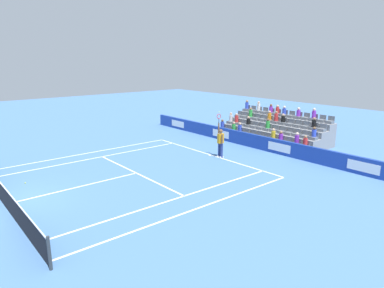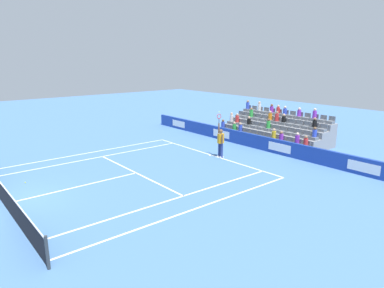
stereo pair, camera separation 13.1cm
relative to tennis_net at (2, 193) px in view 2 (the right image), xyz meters
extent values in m
plane|color=#4C7AB2|center=(0.00, 0.00, -0.49)|extent=(80.00, 80.00, 0.00)
cube|color=white|center=(0.00, -11.89, -0.49)|extent=(10.97, 0.10, 0.01)
cube|color=white|center=(0.00, -6.40, -0.49)|extent=(8.23, 0.10, 0.01)
cube|color=white|center=(0.00, -3.20, -0.49)|extent=(0.10, 6.40, 0.01)
cube|color=white|center=(4.12, -5.95, -0.49)|extent=(0.10, 11.89, 0.01)
cube|color=white|center=(-4.12, -5.95, -0.49)|extent=(0.10, 11.89, 0.01)
cube|color=white|center=(5.49, -5.95, -0.49)|extent=(0.10, 11.89, 0.01)
cube|color=white|center=(-5.49, -5.95, -0.49)|extent=(0.10, 11.89, 0.01)
cube|color=white|center=(0.00, -11.79, -0.49)|extent=(0.10, 0.20, 0.01)
cube|color=#193899|center=(0.00, -15.42, -0.02)|extent=(21.19, 0.20, 0.94)
cube|color=white|center=(-7.95, -15.31, -0.02)|extent=(1.69, 0.01, 0.53)
cube|color=white|center=(-2.65, -15.31, -0.02)|extent=(1.69, 0.01, 0.53)
cube|color=white|center=(2.65, -15.31, -0.02)|extent=(1.69, 0.01, 0.53)
cube|color=white|center=(7.95, -15.31, -0.02)|extent=(1.69, 0.01, 0.53)
cylinder|color=#33383D|center=(-5.94, 0.00, 0.04)|extent=(0.10, 0.10, 1.07)
cube|color=black|center=(0.00, 0.00, -0.03)|extent=(11.77, 0.02, 0.92)
cube|color=white|center=(0.00, 0.00, 0.45)|extent=(11.77, 0.04, 0.04)
cylinder|color=navy|center=(-0.82, -11.98, -0.04)|extent=(0.16, 0.16, 0.90)
cylinder|color=navy|center=(-0.58, -12.02, -0.04)|extent=(0.16, 0.16, 0.90)
cube|color=white|center=(-0.82, -11.98, -0.45)|extent=(0.16, 0.27, 0.08)
cube|color=white|center=(-0.58, -12.02, -0.45)|extent=(0.16, 0.27, 0.08)
cube|color=orange|center=(-0.70, -12.00, 0.71)|extent=(0.27, 0.39, 0.60)
sphere|color=brown|center=(-0.70, -12.00, 1.17)|extent=(0.24, 0.24, 0.24)
cylinder|color=brown|center=(-0.48, -12.03, 1.32)|extent=(0.09, 0.09, 0.62)
cylinder|color=brown|center=(-0.91, -11.92, 0.73)|extent=(0.09, 0.09, 0.56)
cylinder|color=black|center=(-0.48, -12.03, 1.77)|extent=(0.04, 0.04, 0.28)
torus|color=red|center=(-0.48, -12.03, 2.05)|extent=(0.07, 0.31, 0.31)
sphere|color=#D1E533|center=(-0.48, -12.03, 2.33)|extent=(0.07, 0.07, 0.07)
cube|color=gray|center=(0.00, -16.49, -0.28)|extent=(8.06, 0.95, 0.42)
cube|color=slate|center=(-3.72, -16.49, 0.03)|extent=(0.48, 0.44, 0.20)
cube|color=slate|center=(-3.72, -16.69, 0.28)|extent=(0.48, 0.04, 0.30)
cube|color=slate|center=(-3.10, -16.49, 0.03)|extent=(0.48, 0.44, 0.20)
cube|color=slate|center=(-3.10, -16.69, 0.28)|extent=(0.48, 0.04, 0.30)
cube|color=slate|center=(-2.48, -16.49, 0.03)|extent=(0.48, 0.44, 0.20)
cube|color=slate|center=(-2.48, -16.69, 0.28)|extent=(0.48, 0.04, 0.30)
cube|color=slate|center=(-1.86, -16.49, 0.03)|extent=(0.48, 0.44, 0.20)
cube|color=slate|center=(-1.86, -16.69, 0.28)|extent=(0.48, 0.04, 0.30)
cube|color=slate|center=(-1.24, -16.49, 0.03)|extent=(0.48, 0.44, 0.20)
cube|color=slate|center=(-1.24, -16.69, 0.28)|extent=(0.48, 0.04, 0.30)
cube|color=slate|center=(-0.62, -16.49, 0.03)|extent=(0.48, 0.44, 0.20)
cube|color=slate|center=(-0.62, -16.69, 0.28)|extent=(0.48, 0.04, 0.30)
cube|color=slate|center=(0.00, -16.49, 0.03)|extent=(0.48, 0.44, 0.20)
cube|color=slate|center=(0.00, -16.69, 0.28)|extent=(0.48, 0.04, 0.30)
cube|color=slate|center=(0.62, -16.49, 0.03)|extent=(0.48, 0.44, 0.20)
cube|color=slate|center=(0.62, -16.69, 0.28)|extent=(0.48, 0.04, 0.30)
cube|color=slate|center=(1.24, -16.49, 0.03)|extent=(0.48, 0.44, 0.20)
cube|color=slate|center=(1.24, -16.69, 0.28)|extent=(0.48, 0.04, 0.30)
cube|color=slate|center=(1.86, -16.49, 0.03)|extent=(0.48, 0.44, 0.20)
cube|color=slate|center=(1.86, -16.69, 0.28)|extent=(0.48, 0.04, 0.30)
cube|color=slate|center=(2.48, -16.49, 0.03)|extent=(0.48, 0.44, 0.20)
cube|color=slate|center=(2.48, -16.69, 0.28)|extent=(0.48, 0.04, 0.30)
cube|color=slate|center=(3.10, -16.49, 0.03)|extent=(0.48, 0.44, 0.20)
cube|color=slate|center=(3.10, -16.69, 0.28)|extent=(0.48, 0.04, 0.30)
cube|color=slate|center=(3.72, -16.49, 0.03)|extent=(0.48, 0.44, 0.20)
cube|color=slate|center=(3.72, -16.69, 0.28)|extent=(0.48, 0.04, 0.30)
cube|color=gray|center=(0.00, -17.44, -0.07)|extent=(8.06, 0.95, 0.84)
cube|color=slate|center=(-3.72, -17.44, 0.45)|extent=(0.48, 0.44, 0.20)
cube|color=slate|center=(-3.72, -17.64, 0.70)|extent=(0.48, 0.04, 0.30)
cube|color=slate|center=(-3.10, -17.44, 0.45)|extent=(0.48, 0.44, 0.20)
cube|color=slate|center=(-3.10, -17.64, 0.70)|extent=(0.48, 0.04, 0.30)
cube|color=slate|center=(-2.48, -17.44, 0.45)|extent=(0.48, 0.44, 0.20)
cube|color=slate|center=(-2.48, -17.64, 0.70)|extent=(0.48, 0.04, 0.30)
cube|color=slate|center=(-1.86, -17.44, 0.45)|extent=(0.48, 0.44, 0.20)
cube|color=slate|center=(-1.86, -17.64, 0.70)|extent=(0.48, 0.04, 0.30)
cube|color=slate|center=(-1.24, -17.44, 0.45)|extent=(0.48, 0.44, 0.20)
cube|color=slate|center=(-1.24, -17.64, 0.70)|extent=(0.48, 0.04, 0.30)
cube|color=slate|center=(-0.62, -17.44, 0.45)|extent=(0.48, 0.44, 0.20)
cube|color=slate|center=(-0.62, -17.64, 0.70)|extent=(0.48, 0.04, 0.30)
cube|color=slate|center=(0.00, -17.44, 0.45)|extent=(0.48, 0.44, 0.20)
cube|color=slate|center=(0.00, -17.64, 0.70)|extent=(0.48, 0.04, 0.30)
cube|color=slate|center=(0.62, -17.44, 0.45)|extent=(0.48, 0.44, 0.20)
cube|color=slate|center=(0.62, -17.64, 0.70)|extent=(0.48, 0.04, 0.30)
cube|color=slate|center=(1.24, -17.44, 0.45)|extent=(0.48, 0.44, 0.20)
cube|color=slate|center=(1.24, -17.64, 0.70)|extent=(0.48, 0.04, 0.30)
cube|color=slate|center=(1.86, -17.44, 0.45)|extent=(0.48, 0.44, 0.20)
cube|color=slate|center=(1.86, -17.64, 0.70)|extent=(0.48, 0.04, 0.30)
cube|color=slate|center=(2.48, -17.44, 0.45)|extent=(0.48, 0.44, 0.20)
cube|color=slate|center=(2.48, -17.64, 0.70)|extent=(0.48, 0.04, 0.30)
cube|color=slate|center=(3.10, -17.44, 0.45)|extent=(0.48, 0.44, 0.20)
cube|color=slate|center=(3.10, -17.64, 0.70)|extent=(0.48, 0.04, 0.30)
cube|color=slate|center=(3.72, -17.44, 0.45)|extent=(0.48, 0.44, 0.20)
cube|color=slate|center=(3.72, -17.64, 0.70)|extent=(0.48, 0.04, 0.30)
cube|color=gray|center=(0.00, -18.39, 0.14)|extent=(8.06, 0.95, 1.26)
cube|color=slate|center=(-3.72, -18.39, 0.87)|extent=(0.48, 0.44, 0.20)
cube|color=slate|center=(-3.72, -18.59, 1.12)|extent=(0.48, 0.04, 0.30)
cube|color=slate|center=(-3.10, -18.39, 0.87)|extent=(0.48, 0.44, 0.20)
cube|color=slate|center=(-3.10, -18.59, 1.12)|extent=(0.48, 0.04, 0.30)
cube|color=slate|center=(-2.48, -18.39, 0.87)|extent=(0.48, 0.44, 0.20)
cube|color=slate|center=(-2.48, -18.59, 1.12)|extent=(0.48, 0.04, 0.30)
cube|color=slate|center=(-1.86, -18.39, 0.87)|extent=(0.48, 0.44, 0.20)
cube|color=slate|center=(-1.86, -18.59, 1.12)|extent=(0.48, 0.04, 0.30)
cube|color=slate|center=(-1.24, -18.39, 0.87)|extent=(0.48, 0.44, 0.20)
cube|color=slate|center=(-1.24, -18.59, 1.12)|extent=(0.48, 0.04, 0.30)
cube|color=slate|center=(-0.62, -18.39, 0.87)|extent=(0.48, 0.44, 0.20)
cube|color=slate|center=(-0.62, -18.59, 1.12)|extent=(0.48, 0.04, 0.30)
cube|color=slate|center=(0.00, -18.39, 0.87)|extent=(0.48, 0.44, 0.20)
cube|color=slate|center=(0.00, -18.59, 1.12)|extent=(0.48, 0.04, 0.30)
cube|color=slate|center=(0.62, -18.39, 0.87)|extent=(0.48, 0.44, 0.20)
cube|color=slate|center=(0.62, -18.59, 1.12)|extent=(0.48, 0.04, 0.30)
cube|color=slate|center=(1.24, -18.39, 0.87)|extent=(0.48, 0.44, 0.20)
cube|color=slate|center=(1.24, -18.59, 1.12)|extent=(0.48, 0.04, 0.30)
cube|color=slate|center=(1.86, -18.39, 0.87)|extent=(0.48, 0.44, 0.20)
cube|color=slate|center=(1.86, -18.59, 1.12)|extent=(0.48, 0.04, 0.30)
cube|color=slate|center=(2.48, -18.39, 0.87)|extent=(0.48, 0.44, 0.20)
cube|color=slate|center=(2.48, -18.59, 1.12)|extent=(0.48, 0.04, 0.30)
cube|color=slate|center=(3.10, -18.39, 0.87)|extent=(0.48, 0.44, 0.20)
cube|color=slate|center=(3.10, -18.59, 1.12)|extent=(0.48, 0.04, 0.30)
cube|color=slate|center=(3.72, -18.39, 0.87)|extent=(0.48, 0.44, 0.20)
cube|color=slate|center=(3.72, -18.59, 1.12)|extent=(0.48, 0.04, 0.30)
cube|color=gray|center=(0.00, -19.34, 0.35)|extent=(8.06, 0.95, 1.68)
cube|color=slate|center=(-3.72, -19.34, 1.29)|extent=(0.48, 0.44, 0.20)
cube|color=slate|center=(-3.72, -19.54, 1.54)|extent=(0.48, 0.04, 0.30)
cube|color=slate|center=(-3.10, -19.34, 1.29)|extent=(0.48, 0.44, 0.20)
cube|color=slate|center=(-3.10, -19.54, 1.54)|extent=(0.48, 0.04, 0.30)
cube|color=slate|center=(-2.48, -19.34, 1.29)|extent=(0.48, 0.44, 0.20)
cube|color=slate|center=(-2.48, -19.54, 1.54)|extent=(0.48, 0.04, 0.30)
cube|color=slate|center=(-1.86, -19.34, 1.29)|extent=(0.48, 0.44, 0.20)
cube|color=slate|center=(-1.86, -19.54, 1.54)|extent=(0.48, 0.04, 0.30)
cube|color=slate|center=(-1.24, -19.34, 1.29)|extent=(0.48, 0.44, 0.20)
cube|color=slate|center=(-1.24, -19.54, 1.54)|extent=(0.48, 0.04, 0.30)
cube|color=slate|center=(-0.62, -19.34, 1.29)|extent=(0.48, 0.44, 0.20)
cube|color=slate|center=(-0.62, -19.54, 1.54)|extent=(0.48, 0.04, 0.30)
cube|color=slate|center=(0.00, -19.34, 1.29)|extent=(0.48, 0.44, 0.20)
cube|color=slate|center=(0.00, -19.54, 1.54)|extent=(0.48, 0.04, 0.30)
cube|color=slate|center=(0.62, -19.34, 1.29)|extent=(0.48, 0.44, 0.20)
cube|color=slate|center=(0.62, -19.54, 1.54)|extent=(0.48, 0.04, 0.30)
cube|color=slate|center=(1.24, -19.34, 1.29)|extent=(0.48, 0.44, 0.20)
cube|color=slate|center=(1.24, -19.54, 1.54)|extent=(0.48, 0.04, 0.30)
cube|color=slate|center=(1.86, -19.34, 1.29)|extent=(0.48, 0.44, 0.20)
cube|color=slate|center=(1.86, -19.54, 1.54)|extent=(0.48, 0.04, 0.30)
cube|color=slate|center=(2.48, -19.34, 1.29)|extent=(0.48, 0.44, 0.20)
cube|color=slate|center=(2.48, -19.54, 1.54)|extent=(0.48, 0.04, 0.30)
cube|color=slate|center=(3.10, -19.34, 1.29)|extent=(0.48, 0.44, 0.20)
cube|color=slate|center=(3.10, -19.54, 1.54)|extent=(0.48, 0.04, 0.30)
cube|color=slate|center=(3.72, -19.34, 1.29)|extent=(0.48, 0.44, 0.20)
cube|color=slate|center=(3.72, -19.54, 1.54)|extent=(0.48, 0.04, 0.30)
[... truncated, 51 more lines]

